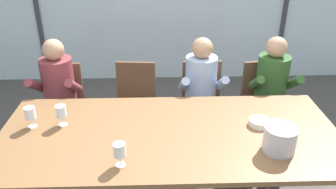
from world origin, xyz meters
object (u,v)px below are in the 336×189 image
Objects in this scene: chair_left_of_center at (135,97)px; person_maroon_top at (57,91)px; dining_table at (170,138)px; tasting_bowl at (259,122)px; chair_near_curtain at (63,100)px; person_pale_blue_shirt at (202,89)px; person_olive_shirt at (273,88)px; wine_glass_by_left_taster at (119,151)px; chair_center at (202,96)px; chair_right_of_center at (263,96)px; wine_glass_near_bucket at (30,113)px; ice_bucket_primary at (280,139)px; wine_glass_center_pour at (61,112)px.

person_maroon_top reaches higher than chair_left_of_center.
tasting_bowl reaches higher than dining_table.
tasting_bowl is (1.82, -0.78, 0.08)m from person_maroon_top.
dining_table is at bearing -46.83° from chair_near_curtain.
person_olive_shirt is (0.73, -0.00, 0.00)m from person_pale_blue_shirt.
chair_center is at bearing 62.45° from wine_glass_by_left_taster.
dining_table is 1.11m from chair_center.
chair_right_of_center is 5.00× the size of wine_glass_by_left_taster.
dining_table is at bearing -6.18° from wine_glass_near_bucket.
tasting_bowl is (-0.05, 0.34, -0.07)m from ice_bucket_primary.
person_olive_shirt is at bearing 3.23° from person_maroon_top.
chair_center is 0.66m from chair_right_of_center.
person_pale_blue_shirt is at bearing -102.31° from chair_center.
chair_right_of_center is 0.73m from person_pale_blue_shirt.
person_pale_blue_shirt is (1.45, -0.00, 0.00)m from person_maroon_top.
chair_near_curtain and chair_left_of_center have the same top height.
chair_near_curtain is 5.00× the size of wine_glass_by_left_taster.
tasting_bowl is at bearing -115.50° from chair_right_of_center.
dining_table is 1.11m from wine_glass_near_bucket.
person_pale_blue_shirt reaches higher than chair_right_of_center.
ice_bucket_primary is 1.43× the size of tasting_bowl.
person_maroon_top reaches higher than tasting_bowl.
ice_bucket_primary is (0.38, -1.28, 0.32)m from chair_center.
chair_near_curtain is at bearing 146.00° from ice_bucket_primary.
chair_near_curtain is 1.00× the size of chair_right_of_center.
person_olive_shirt is at bearing -1.25° from chair_left_of_center.
dining_table is 15.22× the size of wine_glass_center_pour.
chair_near_curtain is 0.73× the size of person_maroon_top.
wine_glass_center_pour is (-1.21, -0.72, 0.18)m from person_pale_blue_shirt.
person_olive_shirt is at bearing -2.27° from person_pale_blue_shirt.
person_olive_shirt reaches higher than wine_glass_center_pour.
person_olive_shirt reaches higher than dining_table.
chair_left_of_center reaches higher than tasting_bowl.
person_maroon_top is at bearing 156.74° from tasting_bowl.
chair_left_of_center is at bearing 179.06° from chair_center.
person_maroon_top is (-1.09, 0.86, 0.00)m from dining_table.
ice_bucket_primary is 0.35m from tasting_bowl.
chair_right_of_center is at bearing 4.46° from chair_left_of_center.
chair_near_curtain is at bearing 153.15° from tasting_bowl.
wine_glass_center_pour is at bearing -115.19° from chair_left_of_center.
ice_bucket_primary is 1.37× the size of wine_glass_near_bucket.
wine_glass_near_bucket is (0.01, -0.88, 0.35)m from chair_near_curtain.
chair_right_of_center is 5.00× the size of wine_glass_center_pour.
person_maroon_top is 1.45m from person_pale_blue_shirt.
chair_near_curtain is 0.95m from wine_glass_near_bucket.
person_pale_blue_shirt is at bearing 27.16° from wine_glass_near_bucket.
wine_glass_center_pour is at bearing 166.33° from ice_bucket_primary.
tasting_bowl is at bearing -1.22° from wine_glass_near_bucket.
person_pale_blue_shirt is 1.64m from wine_glass_near_bucket.
chair_near_curtain is 0.96m from wine_glass_center_pour.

